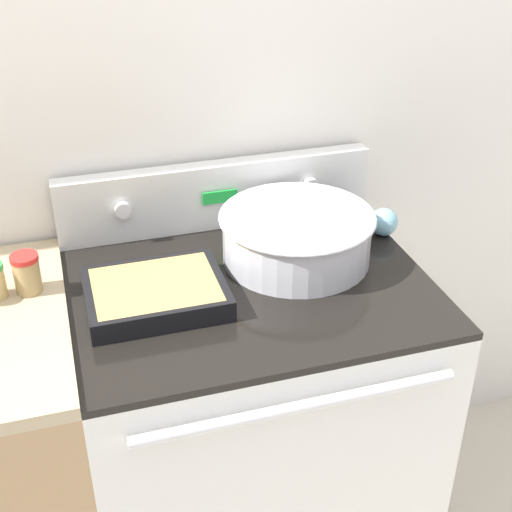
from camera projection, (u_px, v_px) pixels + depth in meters
name	position (u px, v px, depth m)	size (l,w,h in m)	color
kitchen_wall	(208.00, 96.00, 1.77)	(8.00, 0.05, 2.50)	silver
stove_range	(251.00, 430.00, 1.87)	(0.82, 0.68, 0.92)	silver
control_panel	(217.00, 195.00, 1.84)	(0.82, 0.07, 0.17)	silver
mixing_bowl	(297.00, 234.00, 1.70)	(0.37, 0.37, 0.12)	silver
casserole_dish	(156.00, 293.00, 1.55)	(0.30, 0.24, 0.05)	black
ladle	(382.00, 221.00, 1.83)	(0.07, 0.26, 0.07)	#7AB2C6
spice_jar_red_cap	(27.00, 273.00, 1.56)	(0.06, 0.06, 0.09)	tan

